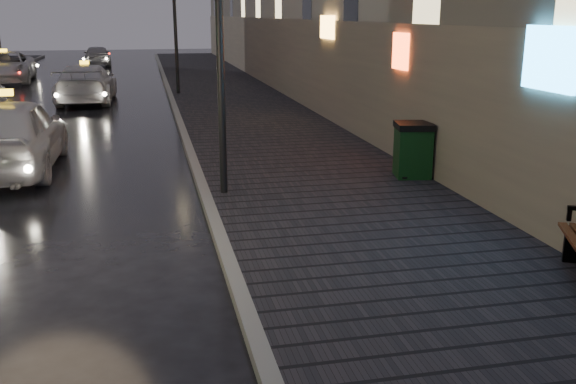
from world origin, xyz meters
name	(u,v)px	position (x,y,z in m)	size (l,w,h in m)	color
ground	(108,382)	(0.00, 0.00, 0.00)	(120.00, 120.00, 0.00)	black
sidewalk	(229,96)	(3.90, 21.00, 0.07)	(4.60, 58.00, 0.15)	black
curb	(171,98)	(1.50, 21.00, 0.07)	(0.20, 58.00, 0.15)	slate
lamp_near	(219,9)	(1.85, 6.00, 3.49)	(0.36, 0.36, 5.28)	black
lamp_far	(175,11)	(1.85, 22.00, 3.49)	(0.36, 0.36, 5.28)	black
trash_bin	(413,149)	(5.80, 6.37, 0.72)	(0.86, 0.86, 1.12)	black
taxi_near	(9,135)	(-2.47, 9.20, 0.85)	(2.00, 4.98, 1.70)	silver
taxi_mid	(86,84)	(-1.77, 20.85, 0.75)	(2.09, 5.14, 1.49)	silver
taxi_far	(5,67)	(-6.43, 29.81, 0.77)	(2.54, 5.52, 1.53)	silver
car_far	(97,56)	(-2.52, 39.50, 0.69)	(1.62, 4.03, 1.37)	#9999A1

